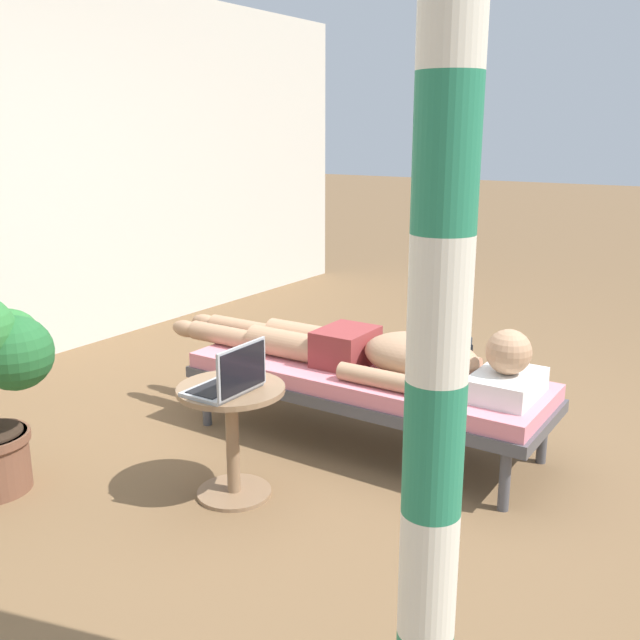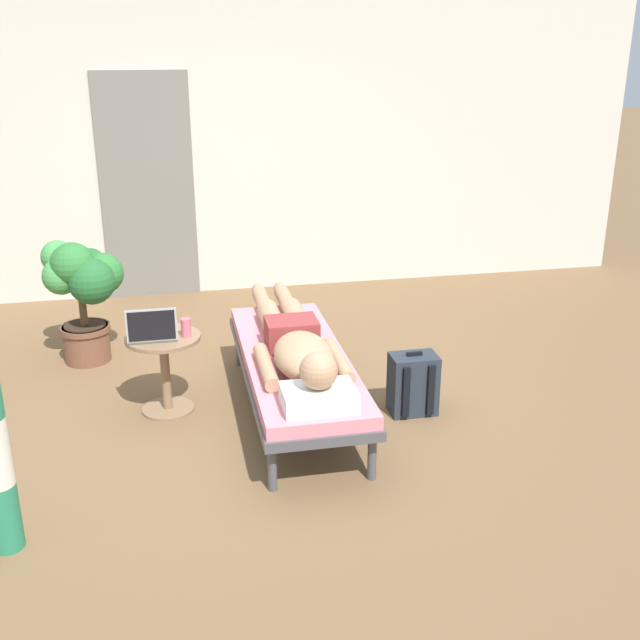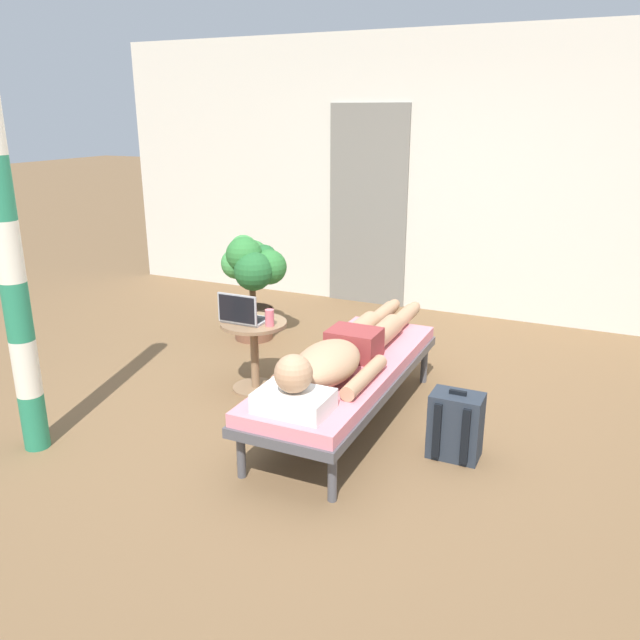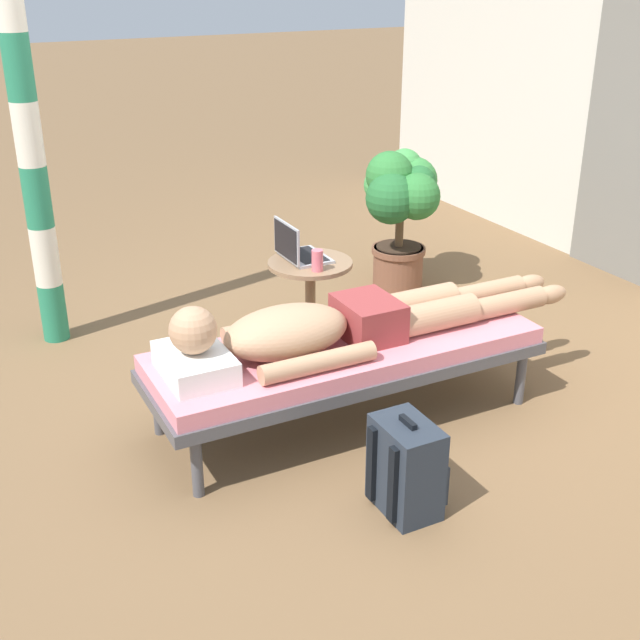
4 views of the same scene
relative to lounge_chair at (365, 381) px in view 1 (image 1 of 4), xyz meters
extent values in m
plane|color=brown|center=(-0.25, -0.08, -0.35)|extent=(40.00, 40.00, 0.00)
cube|color=beige|center=(0.00, 2.80, 1.00)|extent=(7.60, 0.20, 2.70)
cylinder|color=#4C4C51|center=(-0.28, 0.86, -0.21)|extent=(0.05, 0.05, 0.28)
cylinder|color=#4C4C51|center=(0.28, 0.86, -0.21)|extent=(0.05, 0.05, 0.28)
cylinder|color=#4C4C51|center=(-0.28, -0.86, -0.21)|extent=(0.05, 0.05, 0.28)
cylinder|color=#4C4C51|center=(0.28, -0.86, -0.21)|extent=(0.05, 0.05, 0.28)
cube|color=#4C4C51|center=(0.00, 0.00, -0.04)|extent=(0.66, 1.92, 0.06)
cube|color=pink|center=(0.00, 0.00, 0.03)|extent=(0.63, 1.89, 0.08)
cube|color=white|center=(0.00, -0.75, 0.13)|extent=(0.40, 0.28, 0.11)
sphere|color=tan|center=(0.00, -0.75, 0.29)|extent=(0.21, 0.21, 0.21)
ellipsoid|color=tan|center=(0.00, -0.31, 0.19)|extent=(0.35, 0.60, 0.23)
cylinder|color=tan|center=(-0.22, -0.26, 0.12)|extent=(0.09, 0.55, 0.09)
cylinder|color=tan|center=(0.22, -0.26, 0.12)|extent=(0.09, 0.55, 0.09)
cube|color=maroon|center=(0.00, 0.12, 0.17)|extent=(0.33, 0.26, 0.19)
cylinder|color=tan|center=(-0.09, 0.46, 0.15)|extent=(0.15, 0.42, 0.15)
cylinder|color=tan|center=(-0.09, 0.89, 0.13)|extent=(0.11, 0.44, 0.11)
ellipsoid|color=tan|center=(-0.09, 1.18, 0.12)|extent=(0.09, 0.20, 0.10)
cylinder|color=tan|center=(0.09, 0.46, 0.15)|extent=(0.15, 0.42, 0.15)
cylinder|color=tan|center=(0.09, 0.89, 0.13)|extent=(0.11, 0.44, 0.11)
ellipsoid|color=tan|center=(0.09, 1.18, 0.12)|extent=(0.09, 0.20, 0.10)
cylinder|color=#8C6B4C|center=(-0.82, 0.22, -0.34)|extent=(0.34, 0.34, 0.02)
cylinder|color=#8C6B4C|center=(-0.82, 0.22, -0.09)|extent=(0.06, 0.06, 0.48)
cylinder|color=#8C6B4C|center=(-0.82, 0.22, 0.16)|extent=(0.48, 0.48, 0.02)
cube|color=#A5A8AD|center=(-0.88, 0.22, 0.19)|extent=(0.31, 0.22, 0.02)
cube|color=black|center=(-0.88, 0.23, 0.20)|extent=(0.27, 0.15, 0.00)
cube|color=#A5A8AD|center=(-0.88, 0.10, 0.30)|extent=(0.31, 0.01, 0.21)
cube|color=black|center=(-0.88, 0.09, 0.30)|extent=(0.29, 0.00, 0.19)
cylinder|color=#D86672|center=(-0.67, 0.19, 0.24)|extent=(0.06, 0.06, 0.12)
cube|color=#262D38|center=(0.75, -0.13, -0.15)|extent=(0.30, 0.20, 0.40)
cube|color=#262D38|center=(0.75, -0.01, -0.22)|extent=(0.23, 0.04, 0.18)
cube|color=black|center=(0.67, -0.24, -0.15)|extent=(0.04, 0.02, 0.34)
cube|color=black|center=(0.83, -0.24, -0.15)|extent=(0.04, 0.02, 0.34)
cube|color=black|center=(0.75, -0.13, 0.07)|extent=(0.10, 0.02, 0.02)
sphere|color=#2D7233|center=(-1.23, 1.19, 0.33)|extent=(0.30, 0.30, 0.30)
sphere|color=#23602D|center=(-1.30, 1.04, 0.32)|extent=(0.33, 0.33, 0.33)
cylinder|color=silver|center=(-1.60, -1.09, 0.18)|extent=(0.15, 0.15, 0.35)
cylinder|color=#267F59|center=(-1.60, -1.09, 0.53)|extent=(0.15, 0.15, 0.35)
cylinder|color=silver|center=(-1.60, -1.09, 0.87)|extent=(0.15, 0.15, 0.35)
cylinder|color=#267F59|center=(-1.60, -1.09, 1.22)|extent=(0.15, 0.15, 0.35)
camera|label=1|loc=(-3.10, -1.74, 1.28)|focal=40.41mm
camera|label=2|loc=(-0.75, -4.42, 1.97)|focal=42.98mm
camera|label=3|loc=(1.45, -3.55, 1.62)|focal=36.05mm
camera|label=4|loc=(3.08, -1.72, 1.76)|focal=46.07mm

